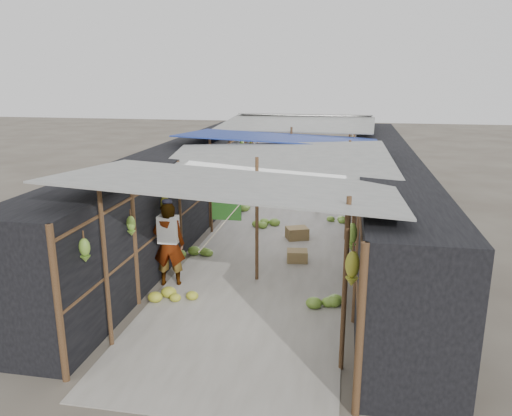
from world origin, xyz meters
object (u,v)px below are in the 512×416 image
Objects in this scene: black_basin at (344,193)px; shopper_blue at (286,179)px; vendor_elderly at (169,244)px; crate_near at (297,233)px; vendor_seated at (316,199)px.

black_basin is 2.41m from shopper_blue.
vendor_elderly is 1.10× the size of shopper_blue.
crate_near is 2.80m from vendor_seated.
shopper_blue reaches higher than crate_near.
black_basin is 9.19m from vendor_elderly.
vendor_elderly is (-2.25, -3.37, 0.71)m from crate_near.
vendor_elderly is 7.36m from shopper_blue.
vendor_seated is (1.08, -1.08, -0.35)m from shopper_blue.
black_basin is 0.40× the size of shopper_blue.
vendor_elderly is at bearing -111.80° from black_basin.
shopper_blue is (-1.92, -1.29, 0.70)m from black_basin.
vendor_elderly is 6.66m from vendor_seated.
crate_near reaches higher than black_basin.
vendor_seated is (-0.83, -2.37, 0.35)m from black_basin.
crate_near is 4.11m from vendor_elderly.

